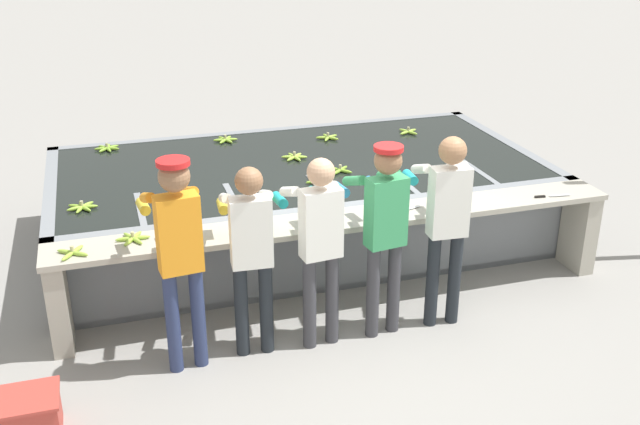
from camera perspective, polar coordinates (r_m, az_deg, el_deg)
name	(u,v)px	position (r m, az deg, el deg)	size (l,w,h in m)	color
ground_plane	(352,314)	(6.75, 2.45, -7.75)	(80.00, 80.00, 0.00)	gray
wash_tank	(299,200)	(8.07, -1.63, 0.93)	(5.10, 2.63, 0.85)	gray
work_ledge	(345,241)	(6.65, 1.90, -2.19)	(5.10, 0.45, 0.85)	#A8A393
worker_0	(179,244)	(5.66, -10.72, -2.37)	(0.45, 0.74, 1.73)	navy
worker_1	(251,244)	(5.83, -5.30, -2.44)	(0.44, 0.72, 1.60)	#1E2328
worker_2	(319,236)	(5.91, -0.06, -1.77)	(0.45, 0.73, 1.63)	#38383D
worker_3	(384,222)	(6.07, 4.88, -0.72)	(0.47, 0.74, 1.67)	#38383D
worker_4	(446,214)	(6.28, 9.61, -0.09)	(0.43, 0.73, 1.69)	#1E2328
banana_bunch_floating_0	(328,137)	(8.71, 0.61, 5.75)	(0.28, 0.27, 0.08)	#93BC3D
banana_bunch_floating_1	(82,207)	(7.07, -17.68, 0.41)	(0.28, 0.28, 0.08)	#8CB738
banana_bunch_floating_2	(408,132)	(8.99, 6.74, 6.14)	(0.27, 0.27, 0.08)	#9EC642
banana_bunch_floating_3	(340,170)	(7.65, 1.56, 3.25)	(0.23, 0.23, 0.08)	#7FAD33
banana_bunch_floating_4	(225,140)	(8.69, -7.22, 5.53)	(0.28, 0.27, 0.08)	#8CB738
banana_bunch_floating_5	(294,157)	(8.05, -1.97, 4.26)	(0.28, 0.28, 0.08)	#9EC642
banana_bunch_floating_6	(319,181)	(7.35, -0.06, 2.43)	(0.28, 0.27, 0.08)	#7FAD33
banana_bunch_floating_7	(107,148)	(8.66, -15.91, 4.74)	(0.27, 0.28, 0.08)	#7FAD33
banana_bunch_ledge_0	(73,253)	(6.19, -18.34, -2.92)	(0.25, 0.25, 0.08)	#93BC3D
banana_bunch_ledge_1	(133,238)	(6.30, -14.07, -1.91)	(0.28, 0.27, 0.08)	#93BC3D
banana_bunch_ledge_2	(447,206)	(6.84, 9.62, 0.48)	(0.27, 0.28, 0.08)	#9EC642
knife_0	(547,196)	(7.31, 16.92, 1.20)	(0.35, 0.07, 0.02)	silver
knife_1	(400,211)	(6.69, 6.10, 0.09)	(0.34, 0.13, 0.02)	silver
crate	(20,418)	(5.68, -21.88, -14.31)	(0.55, 0.39, 0.32)	#B73D33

